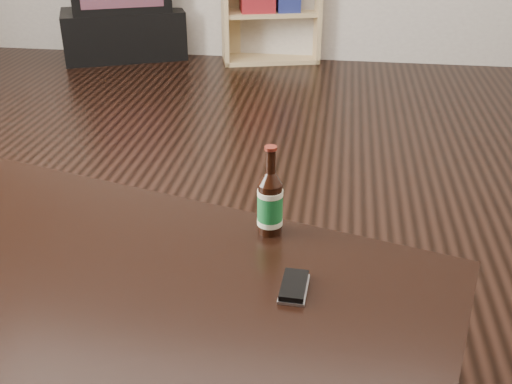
# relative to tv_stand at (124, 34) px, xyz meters

# --- Properties ---
(floor) EXTENTS (5.00, 6.00, 0.01)m
(floor) POSITION_rel_tv_stand_xyz_m (0.99, -2.86, -0.18)
(floor) COLOR black
(floor) RESTS_ON ground
(tv_stand) EXTENTS (0.97, 0.74, 0.35)m
(tv_stand) POSITION_rel_tv_stand_xyz_m (0.00, 0.00, 0.00)
(tv_stand) COLOR black
(tv_stand) RESTS_ON floor
(coffee_table) EXTENTS (1.53, 1.13, 0.51)m
(coffee_table) POSITION_rel_tv_stand_xyz_m (1.14, -3.43, 0.27)
(coffee_table) COLOR black
(coffee_table) RESTS_ON floor
(beer_bottle) EXTENTS (0.06, 0.06, 0.20)m
(beer_bottle) POSITION_rel_tv_stand_xyz_m (1.47, -3.17, 0.41)
(beer_bottle) COLOR black
(beer_bottle) RESTS_ON coffee_table
(phone) EXTENTS (0.05, 0.10, 0.02)m
(phone) POSITION_rel_tv_stand_xyz_m (1.54, -3.37, 0.35)
(phone) COLOR #A3A3A5
(phone) RESTS_ON coffee_table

